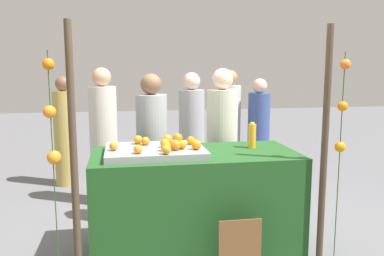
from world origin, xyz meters
TOP-DOWN VIEW (x-y plane):
  - ground_plane at (0.00, 0.00)m, footprint 24.00×24.00m
  - stall_counter at (0.00, 0.00)m, footprint 1.84×0.88m
  - orange_tray at (-0.36, -0.03)m, footprint 0.86×0.66m
  - orange_0 at (-0.02, 0.08)m, footprint 0.07×0.07m
  - orange_1 at (-0.13, 0.17)m, footprint 0.09×0.09m
  - orange_2 at (-0.02, -0.16)m, footprint 0.09×0.09m
  - orange_3 at (-0.13, -0.12)m, footprint 0.08×0.08m
  - orange_4 at (-0.44, 0.11)m, footprint 0.08×0.08m
  - orange_5 at (-0.23, 0.17)m, footprint 0.08×0.08m
  - orange_6 at (-0.28, -0.18)m, footprint 0.09×0.09m
  - orange_7 at (-0.72, -0.08)m, footprint 0.07×0.07m
  - orange_8 at (-0.50, 0.18)m, footprint 0.08×0.08m
  - orange_9 at (-0.20, -0.16)m, footprint 0.09×0.09m
  - orange_10 at (-0.27, -0.02)m, footprint 0.08×0.08m
  - orange_11 at (-0.52, -0.24)m, footprint 0.07×0.07m
  - orange_12 at (-0.29, -0.31)m, footprint 0.08×0.08m
  - juice_bottle at (0.57, 0.11)m, footprint 0.07×0.07m
  - chalkboard_sign at (0.25, -0.63)m, footprint 0.35×0.03m
  - vendor_left at (-0.33, 0.74)m, footprint 0.33×0.33m
  - vendor_right at (0.44, 0.74)m, footprint 0.34×0.34m
  - crowd_person_0 at (-0.87, 1.55)m, footprint 0.34×0.34m
  - crowd_person_1 at (0.24, 1.57)m, footprint 0.33×0.33m
  - crowd_person_2 at (0.90, 2.17)m, footprint 0.33×0.33m
  - crowd_person_3 at (1.28, 1.96)m, footprint 0.31×0.31m
  - crowd_person_4 at (-1.45, 2.45)m, footprint 0.32×0.32m
  - canopy_post_left at (-1.00, -0.48)m, footprint 0.06×0.06m
  - canopy_post_right at (1.00, -0.48)m, footprint 0.06×0.06m
  - garland_strand_left at (-1.14, -0.52)m, footprint 0.11×0.10m
  - garland_strand_right at (1.13, -0.51)m, footprint 0.09×0.09m

SIDE VIEW (x-z plane):
  - ground_plane at x=0.00m, z-range 0.00..0.00m
  - chalkboard_sign at x=0.25m, z-range -0.01..0.54m
  - stall_counter at x=0.00m, z-range 0.00..0.95m
  - crowd_person_3 at x=1.28m, z-range -0.05..1.49m
  - crowd_person_4 at x=-1.45m, z-range -0.05..1.52m
  - crowd_person_1 at x=0.24m, z-range -0.06..1.58m
  - vendor_left at x=-0.33m, z-range -0.06..1.58m
  - crowd_person_2 at x=0.90m, z-range -0.06..1.60m
  - vendor_right at x=0.44m, z-range -0.06..1.63m
  - crowd_person_0 at x=-0.87m, z-range -0.06..1.64m
  - orange_tray at x=-0.36m, z-range 0.95..1.01m
  - canopy_post_left at x=-1.00m, z-range 0.00..2.05m
  - canopy_post_right at x=1.00m, z-range 0.00..2.05m
  - orange_7 at x=-0.72m, z-range 1.01..1.08m
  - orange_0 at x=-0.02m, z-range 1.01..1.08m
  - orange_11 at x=-0.52m, z-range 1.01..1.08m
  - orange_4 at x=-0.44m, z-range 1.01..1.08m
  - orange_3 at x=-0.13m, z-range 1.01..1.09m
  - orange_12 at x=-0.29m, z-range 1.01..1.09m
  - orange_10 at x=-0.27m, z-range 1.01..1.09m
  - orange_8 at x=-0.50m, z-range 1.01..1.09m
  - orange_5 at x=-0.23m, z-range 1.01..1.09m
  - orange_2 at x=-0.02m, z-range 1.01..1.09m
  - orange_6 at x=-0.28m, z-range 1.01..1.10m
  - orange_1 at x=-0.13m, z-range 1.01..1.10m
  - orange_9 at x=-0.20m, z-range 1.01..1.10m
  - juice_bottle at x=0.57m, z-range 0.94..1.19m
  - garland_strand_left at x=-1.14m, z-range 0.39..2.23m
  - garland_strand_right at x=1.13m, z-range 0.44..2.27m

